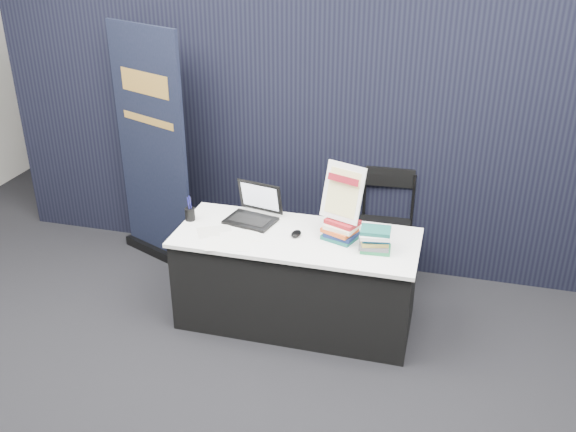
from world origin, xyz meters
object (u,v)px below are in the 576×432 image
(display_table, at_px, (296,279))
(info_sign, at_px, (343,193))
(stacking_chair, at_px, (385,222))
(book_stack_tall, at_px, (341,230))
(book_stack_short, at_px, (375,240))
(laptop, at_px, (252,212))
(pullup_banner, at_px, (153,162))

(display_table, bearing_deg, info_sign, 11.80)
(stacking_chair, bearing_deg, info_sign, -111.06)
(info_sign, xyz_separation_m, stacking_chair, (0.24, 0.76, -0.57))
(display_table, xyz_separation_m, book_stack_tall, (0.32, 0.04, 0.45))
(book_stack_short, bearing_deg, info_sign, 153.64)
(laptop, relative_size, book_stack_short, 1.92)
(pullup_banner, bearing_deg, info_sign, 5.30)
(display_table, bearing_deg, pullup_banner, 155.39)
(laptop, height_order, info_sign, info_sign)
(display_table, distance_m, laptop, 0.62)
(pullup_banner, bearing_deg, book_stack_tall, 4.42)
(info_sign, relative_size, pullup_banner, 0.20)
(book_stack_tall, relative_size, stacking_chair, 0.28)
(display_table, distance_m, info_sign, 0.80)
(display_table, height_order, book_stack_short, book_stack_short)
(book_stack_short, bearing_deg, pullup_banner, 160.32)
(book_stack_tall, relative_size, pullup_banner, 0.13)
(book_stack_short, height_order, stacking_chair, stacking_chair)
(info_sign, bearing_deg, book_stack_tall, -69.12)
(info_sign, bearing_deg, display_table, -147.33)
(info_sign, xyz_separation_m, pullup_banner, (-1.78, 0.60, -0.17))
(laptop, distance_m, info_sign, 0.79)
(display_table, bearing_deg, stacking_chair, 55.85)
(display_table, bearing_deg, book_stack_tall, 6.51)
(display_table, distance_m, book_stack_short, 0.75)
(book_stack_short, bearing_deg, stacking_chair, 91.68)
(display_table, relative_size, book_stack_short, 8.34)
(book_stack_tall, relative_size, info_sign, 0.64)
(book_stack_tall, bearing_deg, laptop, 168.40)
(laptop, bearing_deg, book_stack_short, -2.36)
(info_sign, distance_m, stacking_chair, 0.98)
(laptop, xyz_separation_m, book_stack_tall, (0.72, -0.15, 0.01))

